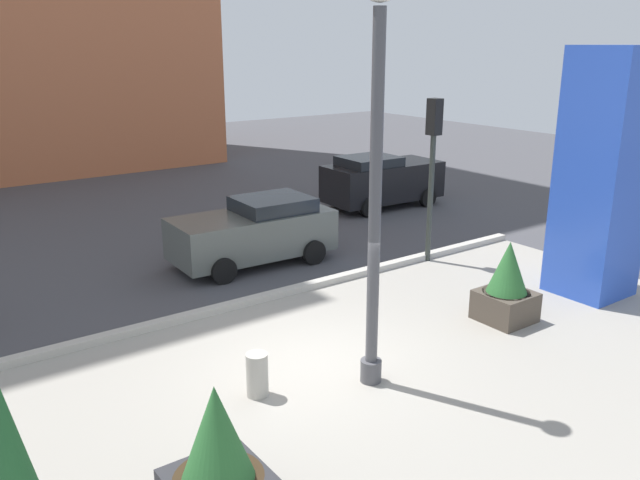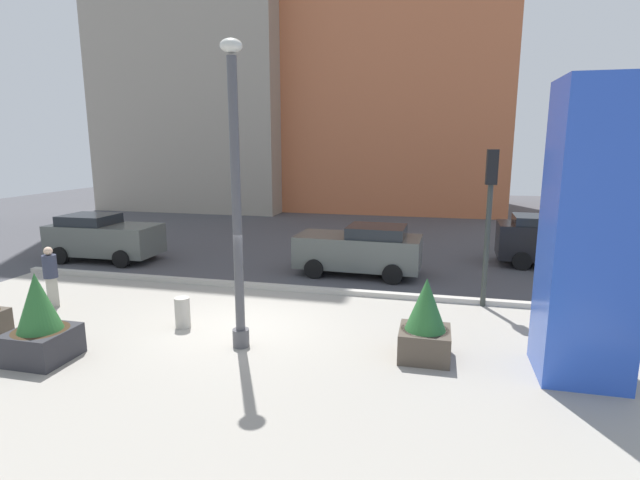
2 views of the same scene
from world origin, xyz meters
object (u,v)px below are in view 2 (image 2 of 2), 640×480
object	(u,v)px
potted_plant_near_left	(40,323)
car_intersection	(103,237)
concrete_bollard	(183,313)
car_far_lane	(360,249)
potted_plant_by_pillar	(425,323)
pedestrian_on_sidewalk	(51,274)
art_pillar_blue	(591,234)
traffic_light_corner	(490,202)
car_curb_east	(557,241)
lamp_post	(237,206)

from	to	relation	value
potted_plant_near_left	car_intersection	size ratio (longest dim) A/B	0.45
concrete_bollard	car_far_lane	bearing A→B (deg)	59.91
potted_plant_by_pillar	pedestrian_on_sidewalk	distance (m)	9.94
concrete_bollard	car_intersection	bearing A→B (deg)	138.84
art_pillar_blue	traffic_light_corner	size ratio (longest dim) A/B	1.30
potted_plant_near_left	concrete_bollard	distance (m)	3.00
traffic_light_corner	car_far_lane	xyz separation A→B (m)	(-3.79, 2.50, -2.00)
car_intersection	pedestrian_on_sidewalk	bearing A→B (deg)	-66.34
potted_plant_by_pillar	potted_plant_near_left	world-z (taller)	potted_plant_near_left
potted_plant_by_pillar	traffic_light_corner	bearing A→B (deg)	68.50
art_pillar_blue	car_far_lane	xyz separation A→B (m)	(-5.18, 6.31, -1.88)
car_intersection	car_curb_east	world-z (taller)	car_curb_east
traffic_light_corner	car_far_lane	bearing A→B (deg)	146.54
traffic_light_corner	car_curb_east	distance (m)	6.32
traffic_light_corner	pedestrian_on_sidewalk	world-z (taller)	traffic_light_corner
art_pillar_blue	traffic_light_corner	bearing A→B (deg)	110.08
car_far_lane	pedestrian_on_sidewalk	xyz separation A→B (m)	(-7.57, -5.31, 0.06)
concrete_bollard	car_curb_east	xyz separation A→B (m)	(10.11, 8.60, 0.57)
concrete_bollard	car_far_lane	size ratio (longest dim) A/B	0.18
potted_plant_by_pillar	potted_plant_near_left	xyz separation A→B (m)	(-7.59, -1.93, 0.03)
traffic_light_corner	car_intersection	bearing A→B (deg)	170.61
car_curb_east	potted_plant_by_pillar	bearing A→B (deg)	-116.10
traffic_light_corner	car_curb_east	xyz separation A→B (m)	(2.93, 5.25, -1.93)
potted_plant_by_pillar	concrete_bollard	world-z (taller)	potted_plant_by_pillar
potted_plant_by_pillar	traffic_light_corner	distance (m)	4.52
car_intersection	lamp_post	bearing A→B (deg)	-37.61
potted_plant_near_left	car_intersection	distance (m)	9.10
potted_plant_near_left	car_intersection	bearing A→B (deg)	119.80
car_far_lane	car_curb_east	distance (m)	7.26
car_intersection	car_curb_east	size ratio (longest dim) A/B	0.97
potted_plant_near_left	concrete_bollard	world-z (taller)	potted_plant_near_left
art_pillar_blue	potted_plant_by_pillar	bearing A→B (deg)	178.34
lamp_post	potted_plant_near_left	size ratio (longest dim) A/B	3.44
concrete_bollard	car_curb_east	bearing A→B (deg)	40.39
car_far_lane	car_curb_east	bearing A→B (deg)	22.25
art_pillar_blue	car_curb_east	xyz separation A→B (m)	(1.54, 9.06, -1.81)
potted_plant_by_pillar	traffic_light_corner	xyz separation A→B (m)	(1.47, 3.73, 2.10)
art_pillar_blue	concrete_bollard	xyz separation A→B (m)	(-8.57, 0.46, -2.37)
potted_plant_by_pillar	pedestrian_on_sidewalk	size ratio (longest dim) A/B	1.02
potted_plant_by_pillar	traffic_light_corner	size ratio (longest dim) A/B	0.41
lamp_post	art_pillar_blue	xyz separation A→B (m)	(6.77, 0.26, -0.36)
potted_plant_by_pillar	car_far_lane	size ratio (longest dim) A/B	0.41
lamp_post	car_far_lane	size ratio (longest dim) A/B	1.51
art_pillar_blue	potted_plant_by_pillar	world-z (taller)	art_pillar_blue
car_curb_east	lamp_post	bearing A→B (deg)	-131.70
potted_plant_by_pillar	car_curb_east	xyz separation A→B (m)	(4.40, 8.98, 0.18)
lamp_post	car_intersection	size ratio (longest dim) A/B	1.55
art_pillar_blue	pedestrian_on_sidewalk	size ratio (longest dim) A/B	3.29
potted_plant_near_left	car_curb_east	distance (m)	16.20
traffic_light_corner	potted_plant_by_pillar	bearing A→B (deg)	-111.50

